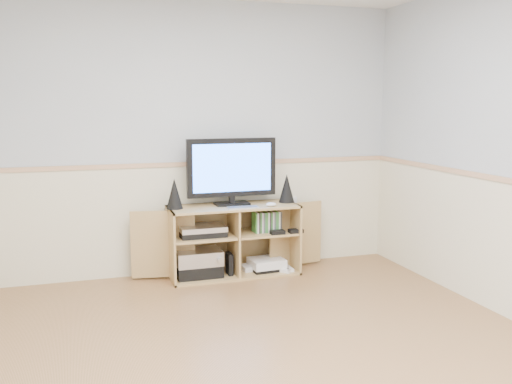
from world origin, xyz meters
TOP-DOWN VIEW (x-y plane):
  - room at (-0.06, 0.12)m, footprint 4.04×4.54m
  - media_cabinet at (0.35, 2.05)m, footprint 1.85×0.44m
  - monitor at (0.35, 2.05)m, footprint 0.83×0.18m
  - speaker_left at (-0.19, 2.02)m, footprint 0.15×0.15m
  - speaker_right at (0.87, 2.02)m, footprint 0.15×0.15m
  - keyboard at (0.39, 1.86)m, footprint 0.28×0.12m
  - mouse at (0.66, 1.86)m, footprint 0.10×0.07m
  - av_components at (0.03, 2.00)m, footprint 0.50×0.31m
  - game_consoles at (0.65, 1.99)m, footprint 0.45×0.30m
  - game_cases at (0.66, 1.98)m, footprint 0.26×0.14m
  - wall_outlet at (1.00, 2.23)m, footprint 0.12×0.03m

SIDE VIEW (x-z plane):
  - game_consoles at x=0.65m, z-range 0.02..0.13m
  - av_components at x=0.03m, z-range -0.01..0.45m
  - media_cabinet at x=0.35m, z-range 0.01..0.66m
  - game_cases at x=0.66m, z-range 0.39..0.58m
  - wall_outlet at x=1.00m, z-range 0.54..0.66m
  - keyboard at x=0.39m, z-range 0.65..0.66m
  - mouse at x=0.66m, z-range 0.65..0.69m
  - speaker_right at x=0.87m, z-range 0.65..0.92m
  - speaker_left at x=-0.19m, z-range 0.65..0.92m
  - monitor at x=0.35m, z-range 0.67..1.29m
  - room at x=-0.06m, z-range -0.05..2.49m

